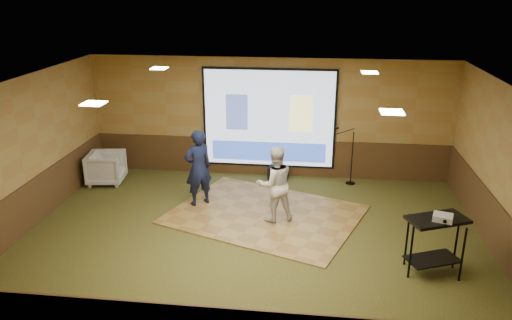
# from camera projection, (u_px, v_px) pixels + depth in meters

# --- Properties ---
(ground) EXTENTS (9.00, 9.00, 0.00)m
(ground) POSITION_uv_depth(u_px,v_px,m) (251.00, 239.00, 9.67)
(ground) COLOR #2B3919
(ground) RESTS_ON ground
(room_shell) EXTENTS (9.04, 7.04, 3.02)m
(room_shell) POSITION_uv_depth(u_px,v_px,m) (251.00, 135.00, 8.97)
(room_shell) COLOR #A78645
(room_shell) RESTS_ON ground
(wainscot_back) EXTENTS (9.00, 0.04, 0.95)m
(wainscot_back) POSITION_uv_depth(u_px,v_px,m) (269.00, 157.00, 12.76)
(wainscot_back) COLOR #4F3A1A
(wainscot_back) RESTS_ON ground
(wainscot_left) EXTENTS (0.04, 7.00, 0.95)m
(wainscot_left) POSITION_uv_depth(u_px,v_px,m) (30.00, 205.00, 10.01)
(wainscot_left) COLOR #4F3A1A
(wainscot_left) RESTS_ON ground
(wainscot_right) EXTENTS (0.04, 7.00, 0.95)m
(wainscot_right) POSITION_uv_depth(u_px,v_px,m) (497.00, 230.00, 9.01)
(wainscot_right) COLOR #4F3A1A
(wainscot_right) RESTS_ON ground
(projector_screen) EXTENTS (3.32, 0.06, 2.52)m
(projector_screen) POSITION_uv_depth(u_px,v_px,m) (269.00, 120.00, 12.39)
(projector_screen) COLOR black
(projector_screen) RESTS_ON room_shell
(downlight_nw) EXTENTS (0.32, 0.32, 0.02)m
(downlight_nw) POSITION_uv_depth(u_px,v_px,m) (159.00, 68.00, 10.60)
(downlight_nw) COLOR beige
(downlight_nw) RESTS_ON room_shell
(downlight_ne) EXTENTS (0.32, 0.32, 0.02)m
(downlight_ne) POSITION_uv_depth(u_px,v_px,m) (370.00, 72.00, 10.11)
(downlight_ne) COLOR beige
(downlight_ne) RESTS_ON room_shell
(downlight_sw) EXTENTS (0.32, 0.32, 0.02)m
(downlight_sw) POSITION_uv_depth(u_px,v_px,m) (94.00, 103.00, 7.52)
(downlight_sw) COLOR beige
(downlight_sw) RESTS_ON room_shell
(downlight_se) EXTENTS (0.32, 0.32, 0.02)m
(downlight_se) POSITION_uv_depth(u_px,v_px,m) (392.00, 112.00, 7.02)
(downlight_se) COLOR beige
(downlight_se) RESTS_ON room_shell
(dance_floor) EXTENTS (4.56, 4.03, 0.03)m
(dance_floor) POSITION_uv_depth(u_px,v_px,m) (265.00, 214.00, 10.66)
(dance_floor) COLOR olive
(dance_floor) RESTS_ON ground
(player_left) EXTENTS (0.74, 0.70, 1.71)m
(player_left) POSITION_uv_depth(u_px,v_px,m) (198.00, 168.00, 10.87)
(player_left) COLOR #131A3B
(player_left) RESTS_ON dance_floor
(player_right) EXTENTS (0.95, 0.86, 1.60)m
(player_right) POSITION_uv_depth(u_px,v_px,m) (275.00, 184.00, 10.14)
(player_right) COLOR silver
(player_right) RESTS_ON dance_floor
(av_table) EXTENTS (0.98, 0.52, 1.03)m
(av_table) POSITION_uv_depth(u_px,v_px,m) (436.00, 234.00, 8.31)
(av_table) COLOR black
(av_table) RESTS_ON ground
(projector) EXTENTS (0.37, 0.34, 0.10)m
(projector) POSITION_uv_depth(u_px,v_px,m) (443.00, 218.00, 8.11)
(projector) COLOR silver
(projector) RESTS_ON av_table
(mic_stand) EXTENTS (0.57, 0.23, 1.45)m
(mic_stand) POSITION_uv_depth(u_px,v_px,m) (349.00, 165.00, 12.17)
(mic_stand) COLOR black
(mic_stand) RESTS_ON ground
(banquet_chair) EXTENTS (0.96, 0.94, 0.78)m
(banquet_chair) POSITION_uv_depth(u_px,v_px,m) (106.00, 168.00, 12.26)
(banquet_chair) COLOR gray
(banquet_chair) RESTS_ON ground
(duffel_bag) EXTENTS (0.52, 0.37, 0.31)m
(duffel_bag) POSITION_uv_depth(u_px,v_px,m) (278.00, 172.00, 12.63)
(duffel_bag) COLOR black
(duffel_bag) RESTS_ON ground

